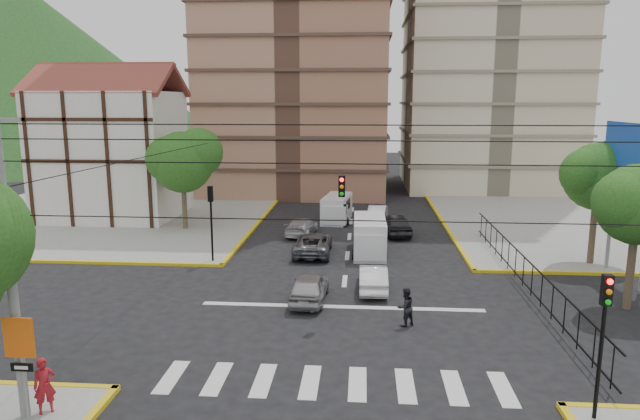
# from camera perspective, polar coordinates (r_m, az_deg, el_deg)

# --- Properties ---
(ground) EXTENTS (160.00, 160.00, 0.00)m
(ground) POSITION_cam_1_polar(r_m,az_deg,el_deg) (25.53, 2.10, -10.60)
(ground) COLOR black
(ground) RESTS_ON ground
(sidewalk_nw) EXTENTS (26.00, 26.00, 0.15)m
(sidewalk_nw) POSITION_cam_1_polar(r_m,az_deg,el_deg) (49.34, -20.78, -0.63)
(sidewalk_nw) COLOR gray
(sidewalk_nw) RESTS_ON ground
(sidewalk_ne) EXTENTS (26.00, 26.00, 0.15)m
(sidewalk_ne) POSITION_cam_1_polar(r_m,az_deg,el_deg) (48.62, 27.41, -1.31)
(sidewalk_ne) COLOR gray
(sidewalk_ne) RESTS_ON ground
(crosswalk_stripes) EXTENTS (12.00, 2.40, 0.01)m
(crosswalk_stripes) POSITION_cam_1_polar(r_m,az_deg,el_deg) (20.07, 1.39, -16.88)
(crosswalk_stripes) COLOR silver
(crosswalk_stripes) RESTS_ON ground
(stop_line) EXTENTS (13.00, 0.40, 0.01)m
(stop_line) POSITION_cam_1_polar(r_m,az_deg,el_deg) (26.65, 2.21, -9.64)
(stop_line) COLOR silver
(stop_line) RESTS_ON ground
(tudor_building) EXTENTS (10.80, 8.05, 12.23)m
(tudor_building) POSITION_cam_1_polar(r_m,az_deg,el_deg) (48.21, -20.12, 5.39)
(tudor_building) COLOR silver
(tudor_building) RESTS_ON ground
(distant_hill) EXTENTS (70.00, 70.00, 28.00)m
(distant_hill) POSITION_cam_1_polar(r_m,az_deg,el_deg) (109.22, -27.09, 12.22)
(distant_hill) COLOR #1C4717
(distant_hill) RESTS_ON ground
(park_fence) EXTENTS (0.10, 22.50, 1.66)m
(park_fence) POSITION_cam_1_polar(r_m,az_deg,el_deg) (30.83, 19.56, -7.40)
(park_fence) COLOR black
(park_fence) RESTS_ON ground
(billboard) EXTENTS (0.36, 6.20, 8.10)m
(billboard) POSITION_cam_1_polar(r_m,az_deg,el_deg) (32.85, 28.78, 3.70)
(billboard) COLOR slate
(billboard) RESTS_ON ground
(tree_park_a) EXTENTS (4.41, 3.60, 6.83)m
(tree_park_a) POSITION_cam_1_polar(r_m,az_deg,el_deg) (28.82, 29.33, 0.82)
(tree_park_a) COLOR #473828
(tree_park_a) RESTS_ON ground
(tree_park_c) EXTENTS (4.65, 3.80, 7.25)m
(tree_park_c) POSITION_cam_1_polar(r_m,az_deg,el_deg) (35.53, 26.17, 3.31)
(tree_park_c) COLOR #473828
(tree_park_c) RESTS_ON ground
(tree_tudor) EXTENTS (5.39, 4.40, 7.43)m
(tree_tudor) POSITION_cam_1_polar(r_m,az_deg,el_deg) (41.95, -13.47, 4.97)
(tree_tudor) COLOR #473828
(tree_tudor) RESTS_ON ground
(traffic_light_se) EXTENTS (0.28, 0.22, 4.40)m
(traffic_light_se) POSITION_cam_1_polar(r_m,az_deg,el_deg) (18.46, 26.49, -10.09)
(traffic_light_se) COLOR black
(traffic_light_se) RESTS_ON ground
(traffic_light_nw) EXTENTS (0.28, 0.22, 4.40)m
(traffic_light_nw) POSITION_cam_1_polar(r_m,az_deg,el_deg) (33.30, -10.85, -0.08)
(traffic_light_nw) COLOR black
(traffic_light_nw) RESTS_ON ground
(traffic_light_hanging) EXTENTS (18.00, 9.12, 0.92)m
(traffic_light_hanging) POSITION_cam_1_polar(r_m,az_deg,el_deg) (21.99, 2.00, 1.85)
(traffic_light_hanging) COLOR black
(traffic_light_hanging) RESTS_ON ground
(utility_pole_sw) EXTENTS (1.40, 0.28, 9.00)m
(utility_pole_sw) POSITION_cam_1_polar(r_m,az_deg,el_deg) (18.33, -28.59, -4.99)
(utility_pole_sw) COLOR slate
(utility_pole_sw) RESTS_ON ground
(district_sign) EXTENTS (0.90, 0.12, 3.20)m
(district_sign) POSITION_cam_1_polar(r_m,az_deg,el_deg) (18.75, -27.81, -12.05)
(district_sign) COLOR slate
(district_sign) RESTS_ON ground
(van_right_lane) EXTENTS (2.08, 4.92, 2.21)m
(van_right_lane) POSITION_cam_1_polar(r_m,az_deg,el_deg) (35.15, 4.98, -2.75)
(van_right_lane) COLOR silver
(van_right_lane) RESTS_ON ground
(van_left_lane) EXTENTS (2.33, 4.72, 2.04)m
(van_left_lane) POSITION_cam_1_polar(r_m,az_deg,el_deg) (44.35, 1.67, 0.06)
(van_left_lane) COLOR silver
(van_left_lane) RESTS_ON ground
(car_silver_front_left) EXTENTS (1.81, 4.08, 1.37)m
(car_silver_front_left) POSITION_cam_1_polar(r_m,az_deg,el_deg) (27.15, -1.07, -7.72)
(car_silver_front_left) COLOR #A3A3A8
(car_silver_front_left) RESTS_ON ground
(car_white_front_right) EXTENTS (1.41, 3.94, 1.29)m
(car_white_front_right) POSITION_cam_1_polar(r_m,az_deg,el_deg) (28.79, 5.33, -6.74)
(car_white_front_right) COLOR white
(car_white_front_right) RESTS_ON ground
(car_grey_mid_left) EXTENTS (2.25, 4.81, 1.33)m
(car_grey_mid_left) POSITION_cam_1_polar(r_m,az_deg,el_deg) (35.18, -0.72, -3.38)
(car_grey_mid_left) COLOR #5C5E64
(car_grey_mid_left) RESTS_ON ground
(car_silver_rear_left) EXTENTS (2.27, 4.40, 1.22)m
(car_silver_rear_left) POSITION_cam_1_polar(r_m,az_deg,el_deg) (40.15, -1.83, -1.66)
(car_silver_rear_left) COLOR #BBBAC0
(car_silver_rear_left) RESTS_ON ground
(car_darkgrey_mid_right) EXTENTS (2.35, 4.64, 1.51)m
(car_darkgrey_mid_right) POSITION_cam_1_polar(r_m,az_deg,el_deg) (40.54, 7.58, -1.41)
(car_darkgrey_mid_right) COLOR #28292B
(car_darkgrey_mid_right) RESTS_ON ground
(car_white_rear_right) EXTENTS (1.78, 4.01, 1.28)m
(car_white_rear_right) POSITION_cam_1_polar(r_m,az_deg,el_deg) (45.08, 5.80, -0.27)
(car_white_rear_right) COLOR silver
(car_white_rear_right) RESTS_ON ground
(pedestrian_sw_corner) EXTENTS (0.75, 0.70, 1.72)m
(pedestrian_sw_corner) POSITION_cam_1_polar(r_m,az_deg,el_deg) (19.57, -25.84, -15.53)
(pedestrian_sw_corner) COLOR maroon
(pedestrian_sw_corner) RESTS_ON sidewalk_sw
(pedestrian_crosswalk) EXTENTS (1.02, 0.98, 1.66)m
(pedestrian_crosswalk) POSITION_cam_1_polar(r_m,az_deg,el_deg) (24.52, 8.53, -9.57)
(pedestrian_crosswalk) COLOR black
(pedestrian_crosswalk) RESTS_ON ground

